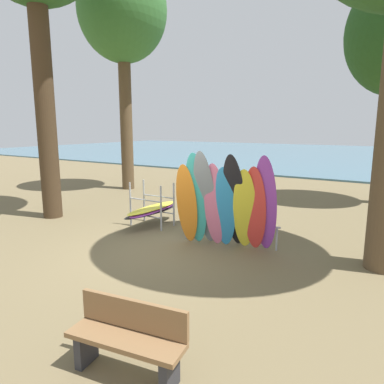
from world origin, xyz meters
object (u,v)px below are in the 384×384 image
object	(u,v)px
tree_far_left_back	(122,13)
board_storage_rack	(152,209)
park_bench	(128,337)
leaning_board_pile	(224,204)

from	to	relation	value
tree_far_left_back	board_storage_rack	distance (m)	9.48
park_bench	tree_far_left_back	bearing A→B (deg)	132.40
tree_far_left_back	leaning_board_pile	distance (m)	10.92
tree_far_left_back	leaning_board_pile	bearing A→B (deg)	-33.08
leaning_board_pile	board_storage_rack	distance (m)	2.74
tree_far_left_back	board_storage_rack	size ratio (longest dim) A/B	4.60
park_bench	board_storage_rack	bearing A→B (deg)	126.03
leaning_board_pile	board_storage_rack	bearing A→B (deg)	167.00
tree_far_left_back	park_bench	distance (m)	14.30
tree_far_left_back	park_bench	world-z (taller)	tree_far_left_back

